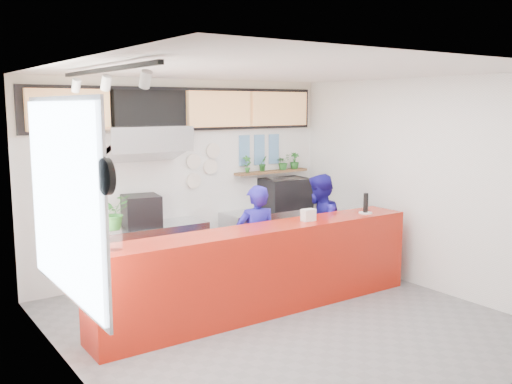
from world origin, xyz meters
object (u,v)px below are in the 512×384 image
espresso_machine (285,193)px  staff_right (319,228)px  panini_oven (141,211)px  service_counter (263,270)px  pepper_mill (366,203)px  staff_center (256,242)px

espresso_machine → staff_right: staff_right is taller
panini_oven → espresso_machine: bearing=10.3°
service_counter → espresso_machine: bearing=46.0°
staff_right → pepper_mill: staff_right is taller
service_counter → espresso_machine: 2.57m
service_counter → staff_right: staff_right is taller
panini_oven → espresso_machine: (2.59, 0.00, 0.03)m
espresso_machine → service_counter: bearing=-130.8°
staff_center → espresso_machine: bearing=-124.7°
service_counter → espresso_machine: size_ratio=5.81×
panini_oven → espresso_machine: espresso_machine is taller
pepper_mill → service_counter: bearing=177.7°
service_counter → pepper_mill: size_ratio=16.52×
service_counter → staff_right: (1.42, 0.57, 0.26)m
panini_oven → staff_right: (2.27, -1.23, -0.32)m
espresso_machine → staff_center: (-1.51, -1.31, -0.37)m
staff_center → staff_right: staff_right is taller
service_counter → espresso_machine: (1.74, 1.80, 0.60)m
panini_oven → service_counter: bearing=-54.5°
pepper_mill → staff_center: bearing=159.5°
service_counter → pepper_mill: bearing=-2.3°
pepper_mill → staff_right: bearing=115.3°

